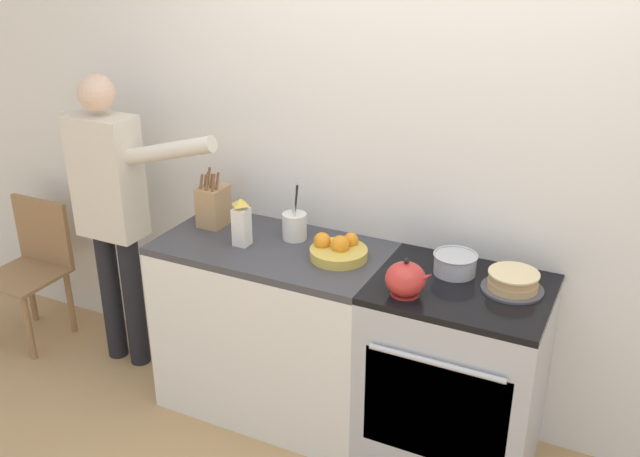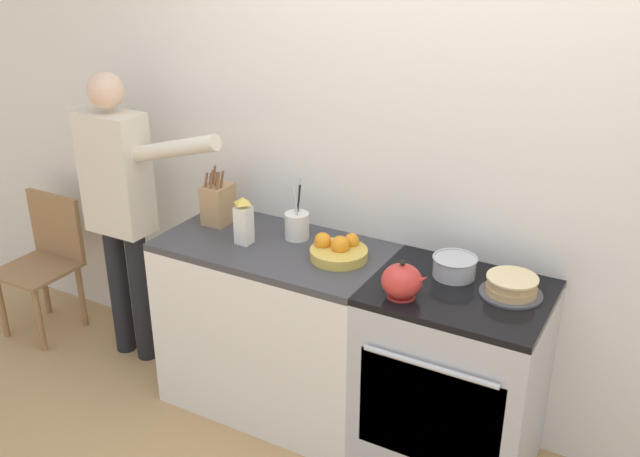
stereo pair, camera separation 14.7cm
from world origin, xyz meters
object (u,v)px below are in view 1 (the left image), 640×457
Objects in this scene: layer_cake at (513,282)px; dining_chair at (34,261)px; milk_carton at (242,223)px; utensil_crock at (295,225)px; stove_range at (454,376)px; person_baker at (111,200)px; knife_block at (213,205)px; fruit_bowl at (338,250)px; mixing_bowl at (455,263)px; tea_kettle at (406,279)px.

layer_cake is 0.31× the size of dining_chair.
utensil_crock is at bearing 42.29° from milk_carton.
person_baker is at bearing -179.71° from stove_range.
fruit_bowl is at bearing -5.36° from knife_block.
mixing_bowl is at bearing -15.47° from dining_chair.
milk_carton is at bearing -29.21° from knife_block.
utensil_crock is 1.01m from person_baker.
layer_cake is 1.05m from utensil_crock.
tea_kettle is (-0.19, -0.17, 0.52)m from stove_range.
layer_cake is 1.49m from knife_block.
layer_cake is 1.33× the size of mixing_bowl.
layer_cake is 2.75m from dining_chair.
person_baker is (-1.86, -0.01, 0.52)m from stove_range.
stove_range is 2.51m from dining_chair.
dining_chair is at bearing -172.95° from person_baker.
person_baker is at bearing -178.00° from layer_cake.
stove_range is at bearing -8.03° from utensil_crock.
knife_block is at bearing 17.22° from person_baker.
stove_range is 3.51× the size of layer_cake.
tea_kettle is 0.44m from fruit_bowl.
milk_carton is (-0.85, 0.12, 0.04)m from tea_kettle.
mixing_bowl is 0.52m from fruit_bowl.
fruit_bowl is (0.27, -0.10, -0.03)m from utensil_crock.
knife_block is at bearing 174.64° from fruit_bowl.
mixing_bowl is at bearing 8.93° from fruit_bowl.
layer_cake is at bearing 9.23° from person_baker.
layer_cake is at bearing 31.08° from tea_kettle.
tea_kettle is 1.13m from knife_block.
stove_range is 1.41m from knife_block.
mixing_bowl is (0.13, 0.27, -0.02)m from tea_kettle.
layer_cake is 0.45m from tea_kettle.
mixing_bowl is at bearing 0.68° from knife_block.
person_baker reaches higher than milk_carton.
utensil_crock is (0.44, 0.03, -0.03)m from knife_block.
knife_block is (-1.49, 0.03, 0.07)m from layer_cake.
dining_chair is (-1.22, -0.10, -0.53)m from knife_block.
milk_carton is (-1.24, -0.11, 0.07)m from layer_cake.
fruit_bowl is 0.16× the size of person_baker.
fruit_bowl reaches higher than layer_cake.
stove_range is at bearing 2.75° from milk_carton.
knife_block reaches higher than layer_cake.
milk_carton is at bearing -19.76° from dining_chair.
stove_range is 3.11× the size of knife_block.
milk_carton is (-0.98, -0.16, 0.06)m from mixing_bowl.
utensil_crock is at bearing 176.84° from layer_cake.
tea_kettle is 0.88× the size of milk_carton.
stove_range is at bearing -17.93° from dining_chair.
utensil_crock is at bearing 3.90° from knife_block.
person_baker reaches higher than mixing_bowl.
fruit_bowl is at bearing 8.71° from person_baker.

